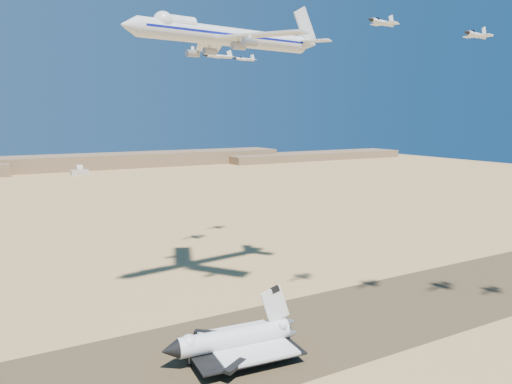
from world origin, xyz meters
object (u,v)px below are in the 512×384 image
crew_c (262,359)px  chase_jet_b (476,35)px  chase_jet_f (244,59)px  shuttle (233,340)px  carrier_747 (223,36)px  crew_b (266,354)px  chase_jet_a (382,22)px  chase_jet_e (219,56)px  crew_a (269,357)px

crew_c → chase_jet_b: 108.97m
crew_c → chase_jet_f: 151.30m
crew_c → shuttle: bearing=9.4°
carrier_747 → crew_c: 103.35m
crew_b → chase_jet_b: size_ratio=0.12×
crew_b → chase_jet_a: bearing=-95.9°
shuttle → crew_c: (5.81, -5.95, -4.24)m
carrier_747 → chase_jet_e: bearing=58.7°
crew_a → chase_jet_f: (50.66, 106.96, 92.87)m
chase_jet_b → chase_jet_e: size_ratio=0.90×
crew_a → chase_jet_a: 101.70m
shuttle → chase_jet_e: size_ratio=2.50×
chase_jet_a → crew_b: bearing=168.1°
chase_jet_b → chase_jet_f: chase_jet_f is taller
shuttle → carrier_747: (16.95, 39.40, 87.96)m
chase_jet_e → crew_a: bearing=-113.9°
chase_jet_b → carrier_747: bearing=117.1°
shuttle → chase_jet_f: (58.81, 101.10, 88.63)m
crew_c → chase_jet_a: (43.16, 4.03, 93.07)m
chase_jet_a → chase_jet_e: chase_jet_a is taller
crew_c → chase_jet_e: bearing=-54.1°
crew_c → chase_jet_b: bearing=-137.8°
carrier_747 → chase_jet_a: size_ratio=5.60×
chase_jet_e → chase_jet_f: bearing=29.7°
chase_jet_f → crew_c: bearing=-125.0°
crew_b → chase_jet_f: size_ratio=0.12×
crew_a → crew_c: size_ratio=1.00×
chase_jet_e → chase_jet_f: chase_jet_f is taller
crew_c → chase_jet_f: bearing=-61.3°
crew_c → chase_jet_e: chase_jet_e is taller
crew_b → crew_c: 3.06m
chase_jet_a → chase_jet_e: bearing=82.4°
crew_a → chase_jet_e: bearing=-29.4°
chase_jet_a → crew_c: bearing=170.4°
chase_jet_b → crew_a: bearing=153.1°
shuttle → crew_a: (8.16, -5.85, -4.24)m
crew_a → chase_jet_e: chase_jet_e is taller
shuttle → chase_jet_f: chase_jet_f is taller
shuttle → chase_jet_b: bearing=-11.1°
crew_b → crew_c: crew_c is taller
carrier_747 → crew_c: bearing=-111.0°
carrier_747 → crew_a: size_ratio=45.39×
chase_jet_e → crew_c: bearing=-115.2°
crew_b → chase_jet_a: chase_jet_a is taller
shuttle → crew_c: size_ratio=22.63×
chase_jet_e → chase_jet_a: bearing=-88.7°
crew_a → crew_c: bearing=80.8°
carrier_747 → chase_jet_e: size_ratio=5.03×
crew_b → crew_c: bearing=120.3°
crew_c → chase_jet_f: size_ratio=0.13×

